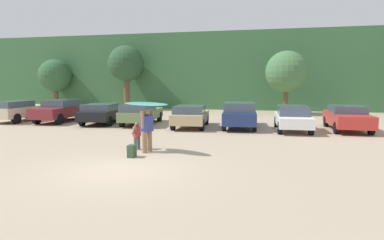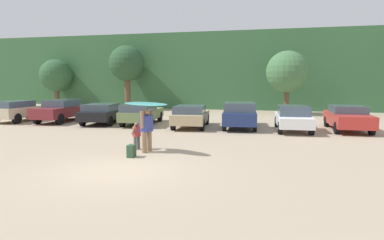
{
  "view_description": "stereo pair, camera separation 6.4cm",
  "coord_description": "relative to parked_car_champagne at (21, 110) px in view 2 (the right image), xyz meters",
  "views": [
    {
      "loc": [
        4.35,
        -9.12,
        2.7
      ],
      "look_at": [
        0.97,
        5.72,
        0.92
      ],
      "focal_mm": 30.76,
      "sensor_mm": 36.0,
      "label": 1
    },
    {
      "loc": [
        4.41,
        -9.1,
        2.7
      ],
      "look_at": [
        0.97,
        5.72,
        0.92
      ],
      "focal_mm": 30.76,
      "sensor_mm": 36.0,
      "label": 2
    }
  ],
  "objects": [
    {
      "name": "ground_plane",
      "position": [
        12.16,
        -10.13,
        -0.77
      ],
      "size": [
        120.0,
        120.0,
        0.0
      ],
      "primitive_type": "plane",
      "color": "tan"
    },
    {
      "name": "hillside_ridge",
      "position": [
        12.16,
        18.27,
        2.96
      ],
      "size": [
        108.0,
        12.0,
        7.47
      ],
      "primitive_type": "cube",
      "color": "#38663D",
      "rests_on": "ground_plane"
    },
    {
      "name": "tree_ridge_back",
      "position": [
        -4.94,
        11.03,
        2.55
      ],
      "size": [
        3.3,
        3.3,
        5.0
      ],
      "color": "brown",
      "rests_on": "ground_plane"
    },
    {
      "name": "tree_far_right",
      "position": [
        3.19,
        10.59,
        3.61
      ],
      "size": [
        3.4,
        3.4,
        6.16
      ],
      "color": "brown",
      "rests_on": "ground_plane"
    },
    {
      "name": "tree_center_left",
      "position": [
        18.02,
        8.97,
        2.71
      ],
      "size": [
        3.42,
        3.42,
        5.22
      ],
      "color": "brown",
      "rests_on": "ground_plane"
    },
    {
      "name": "parked_car_champagne",
      "position": [
        0.0,
        0.0,
        0.0
      ],
      "size": [
        1.93,
        4.54,
        1.42
      ],
      "rotation": [
        0.0,
        0.0,
        1.56
      ],
      "color": "beige",
      "rests_on": "ground_plane"
    },
    {
      "name": "parked_car_maroon",
      "position": [
        2.96,
        0.41,
        0.01
      ],
      "size": [
        1.9,
        4.62,
        1.48
      ],
      "rotation": [
        0.0,
        0.0,
        1.59
      ],
      "color": "maroon",
      "rests_on": "ground_plane"
    },
    {
      "name": "parked_car_black",
      "position": [
        6.21,
        0.14,
        -0.07
      ],
      "size": [
        2.47,
        4.83,
        1.31
      ],
      "rotation": [
        0.0,
        0.0,
        1.7
      ],
      "color": "black",
      "rests_on": "ground_plane"
    },
    {
      "name": "parked_car_olive_green",
      "position": [
        8.78,
        0.17,
        -0.03
      ],
      "size": [
        2.26,
        4.67,
        1.33
      ],
      "rotation": [
        0.0,
        0.0,
        1.68
      ],
      "color": "#6B7F4C",
      "rests_on": "ground_plane"
    },
    {
      "name": "parked_car_tan",
      "position": [
        12.13,
        -0.45,
        -0.06
      ],
      "size": [
        2.17,
        4.19,
        1.32
      ],
      "rotation": [
        0.0,
        0.0,
        1.66
      ],
      "color": "tan",
      "rests_on": "ground_plane"
    },
    {
      "name": "parked_car_navy",
      "position": [
        14.97,
        -0.01,
        0.03
      ],
      "size": [
        2.16,
        4.71,
        1.53
      ],
      "rotation": [
        0.0,
        0.0,
        1.64
      ],
      "color": "navy",
      "rests_on": "ground_plane"
    },
    {
      "name": "parked_car_white",
      "position": [
        17.92,
        -0.49,
        -0.03
      ],
      "size": [
        1.89,
        4.12,
        1.39
      ],
      "rotation": [
        0.0,
        0.0,
        1.61
      ],
      "color": "white",
      "rests_on": "ground_plane"
    },
    {
      "name": "parked_car_red",
      "position": [
        20.88,
        0.33,
        -0.04
      ],
      "size": [
        1.93,
        4.33,
        1.38
      ],
      "rotation": [
        0.0,
        0.0,
        1.58
      ],
      "color": "#B72D28",
      "rests_on": "ground_plane"
    },
    {
      "name": "person_adult",
      "position": [
        12.07,
        -7.52,
        0.18
      ],
      "size": [
        0.44,
        0.73,
        1.68
      ],
      "rotation": [
        0.0,
        0.0,
        2.76
      ],
      "color": "#8C6B4C",
      "rests_on": "ground_plane"
    },
    {
      "name": "person_child",
      "position": [
        11.49,
        -7.13,
        -0.16
      ],
      "size": [
        0.29,
        0.56,
        1.1
      ],
      "rotation": [
        0.0,
        0.0,
        2.76
      ],
      "color": "#4C4C51",
      "rests_on": "ground_plane"
    },
    {
      "name": "surfboard_teal",
      "position": [
        12.04,
        -7.57,
        1.09
      ],
      "size": [
        2.24,
        1.44,
        0.15
      ],
      "rotation": [
        0.0,
        0.0,
        2.73
      ],
      "color": "teal"
    },
    {
      "name": "backpack_dropped",
      "position": [
        11.83,
        -8.45,
        -0.55
      ],
      "size": [
        0.24,
        0.34,
        0.45
      ],
      "color": "#2D4C33",
      "rests_on": "ground_plane"
    }
  ]
}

